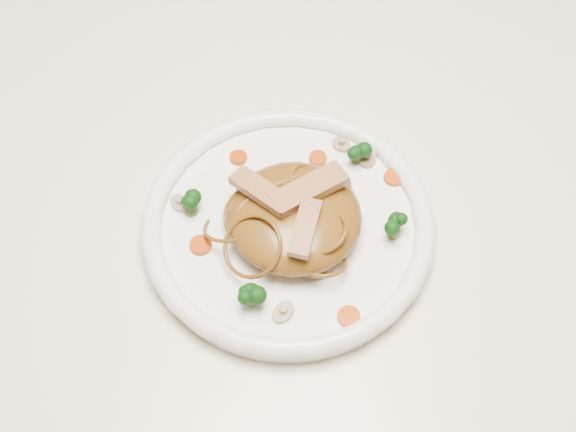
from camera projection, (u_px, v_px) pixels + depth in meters
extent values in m
cube|color=#F0E4CB|center=(314.00, 226.00, 0.78)|extent=(1.20, 0.80, 0.04)
cylinder|color=brown|center=(565.00, 132.00, 1.34)|extent=(0.06, 0.06, 0.71)
cylinder|color=white|center=(288.00, 228.00, 0.75)|extent=(0.37, 0.37, 0.02)
ellipsoid|color=brown|center=(294.00, 217.00, 0.72)|extent=(0.14, 0.14, 0.04)
cube|color=tan|center=(309.00, 189.00, 0.70)|extent=(0.08, 0.05, 0.01)
cube|color=tan|center=(261.00, 191.00, 0.70)|extent=(0.06, 0.06, 0.01)
cube|color=tan|center=(305.00, 228.00, 0.68)|extent=(0.04, 0.06, 0.01)
cylinder|color=#B93606|center=(318.00, 158.00, 0.78)|extent=(0.02, 0.02, 0.00)
cylinder|color=#B93606|center=(201.00, 245.00, 0.72)|extent=(0.03, 0.03, 0.00)
cylinder|color=#B93606|center=(394.00, 177.00, 0.77)|extent=(0.02, 0.02, 0.00)
cylinder|color=#B93606|center=(238.00, 157.00, 0.78)|extent=(0.02, 0.02, 0.00)
cylinder|color=#B93606|center=(349.00, 317.00, 0.68)|extent=(0.03, 0.03, 0.00)
cylinder|color=tan|center=(283.00, 312.00, 0.68)|extent=(0.03, 0.03, 0.01)
cylinder|color=tan|center=(367.00, 157.00, 0.78)|extent=(0.03, 0.03, 0.01)
cylinder|color=tan|center=(180.00, 203.00, 0.75)|extent=(0.03, 0.03, 0.01)
cylinder|color=tan|center=(342.00, 145.00, 0.79)|extent=(0.03, 0.03, 0.01)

